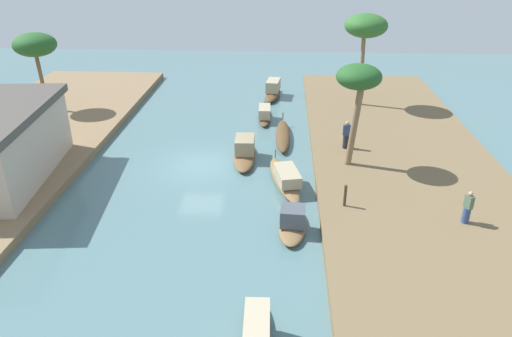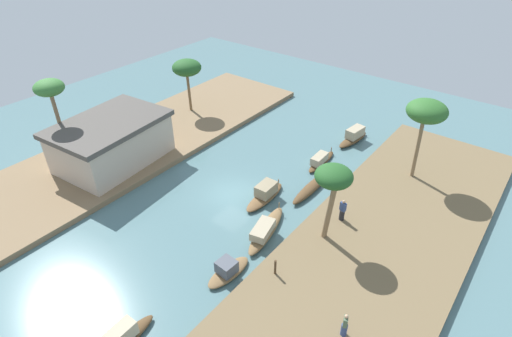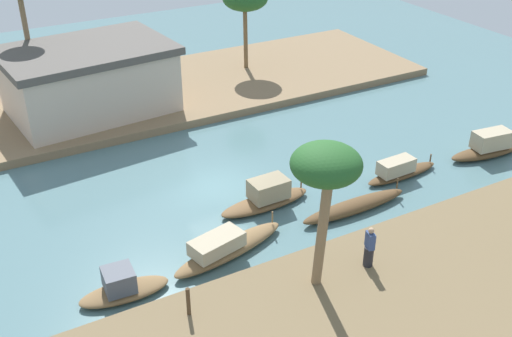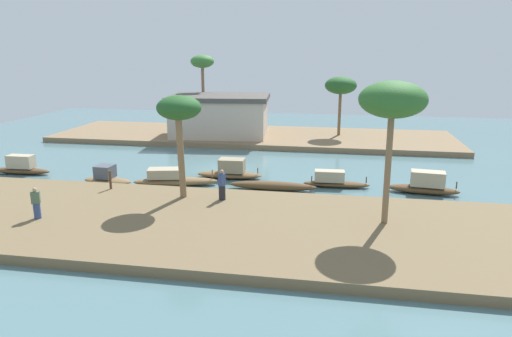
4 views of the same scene
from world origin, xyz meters
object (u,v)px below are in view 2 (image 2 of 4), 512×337
Objects in this scene: sampan_foreground at (265,230)px; palm_tree_left_far at (427,112)px; mooring_post at (275,267)px; palm_tree_right_tall at (50,91)px; sampan_upstream_small at (320,160)px; palm_tree_right_short at (187,68)px; sampan_near_left_bank at (265,194)px; sampan_with_tall_canopy at (312,187)px; sampan_with_red_awning at (354,136)px; sampan_open_hull at (228,270)px; riverside_building at (112,141)px; person_on_near_bank at (345,326)px; palm_tree_left_near at (334,179)px; person_by_mooring at (342,211)px.

palm_tree_left_far reaches higher than sampan_foreground.
mooring_post is 0.16× the size of palm_tree_left_far.
mooring_post is 0.15× the size of palm_tree_right_tall.
sampan_upstream_small is 13.43m from mooring_post.
sampan_near_left_bank is at bearing -114.81° from palm_tree_right_short.
sampan_with_tall_canopy is 1.30× the size of sampan_upstream_small.
sampan_near_left_bank is at bearing -179.19° from sampan_with_red_awning.
sampan_open_hull is at bearing 163.00° from palm_tree_left_far.
sampan_near_left_bank reaches higher than sampan_open_hull.
riverside_building is at bearing 125.99° from sampan_upstream_small.
sampan_with_red_awning is at bearing -47.00° from riverside_building.
sampan_with_tall_canopy is 18.31m from palm_tree_right_short.
person_on_near_bank is (-13.88, -9.44, 0.73)m from sampan_upstream_small.
person_on_near_bank is 29.27m from palm_tree_right_short.
sampan_near_left_bank is 0.78× the size of palm_tree_left_near.
palm_tree_left_near is at bearing -140.19° from sampan_with_tall_canopy.
palm_tree_right_tall is at bearing 123.54° from palm_tree_left_far.
sampan_open_hull is 3.08× the size of mooring_post.
palm_tree_right_short is (14.42, 17.78, 4.61)m from sampan_open_hull.
palm_tree_right_tall reaches higher than mooring_post.
person_on_near_bank is 5.30m from mooring_post.
sampan_with_tall_canopy is at bearing 6.51° from sampan_open_hull.
person_on_near_bank reaches higher than sampan_with_red_awning.
sampan_near_left_bank reaches higher than sampan_foreground.
sampan_near_left_bank is at bearing -145.99° from person_on_near_bank.
palm_tree_right_short is at bearing 63.38° from sampan_near_left_bank.
palm_tree_left_near is at bearing 170.16° from palm_tree_left_far.
sampan_open_hull is 0.51× the size of palm_tree_left_far.
person_on_near_bank is at bearing -147.92° from sampan_with_red_awning.
sampan_near_left_bank is 0.67× the size of palm_tree_left_far.
person_by_mooring is (8.41, -3.24, 0.78)m from sampan_open_hull.
sampan_upstream_small is 6.85m from sampan_near_left_bank.
person_by_mooring is at bearing -141.02° from sampan_upstream_small.
riverside_building is (-10.83, 13.88, 1.95)m from sampan_upstream_small.
sampan_near_left_bank is 7.74m from palm_tree_left_near.
palm_tree_left_far is 0.90× the size of palm_tree_right_tall.
mooring_post is at bearing -54.03° from sampan_open_hull.
mooring_post reaches higher than sampan_near_left_bank.
palm_tree_left_far is (15.22, -2.69, 5.11)m from mooring_post.
palm_tree_left_near is (-8.07, -5.13, 4.79)m from sampan_upstream_small.
palm_tree_right_tall reaches higher than sampan_with_tall_canopy.
person_by_mooring reaches higher than person_on_near_bank.
sampan_open_hull is 0.80× the size of sampan_upstream_small.
sampan_with_red_awning is 0.76× the size of palm_tree_left_near.
mooring_post is at bearing -101.46° from riverside_building.
person_on_near_bank is 0.28× the size of palm_tree_left_near.
mooring_post is at bearing -140.81° from sampan_near_left_bank.
sampan_foreground is 3.95m from mooring_post.
palm_tree_left_near is 22.62m from palm_tree_right_tall.
sampan_foreground is at bearing -79.80° from palm_tree_right_tall.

